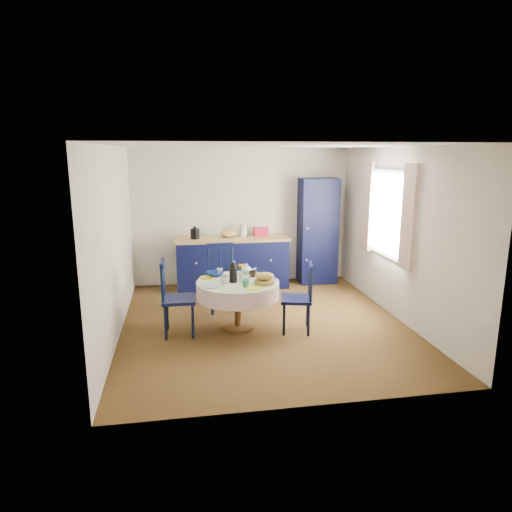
{
  "coord_description": "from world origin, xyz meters",
  "views": [
    {
      "loc": [
        -1.15,
        -6.11,
        2.41
      ],
      "look_at": [
        -0.08,
        0.2,
        0.96
      ],
      "focal_mm": 32.0,
      "sensor_mm": 36.0,
      "label": 1
    }
  ],
  "objects_px": {
    "pantry_cabinet": "(318,231)",
    "chair_right": "(299,297)",
    "mug_b": "(246,283)",
    "mug_d": "(220,271)",
    "cobalt_bowl": "(215,274)",
    "kitchen_counter": "(232,262)",
    "mug_a": "(225,280)",
    "chair_far": "(222,277)",
    "mug_c": "(253,274)",
    "chair_left": "(175,297)",
    "dining_table": "(238,289)"
  },
  "relations": [
    {
      "from": "pantry_cabinet",
      "to": "chair_right",
      "type": "height_order",
      "value": "pantry_cabinet"
    },
    {
      "from": "dining_table",
      "to": "cobalt_bowl",
      "type": "xyz_separation_m",
      "value": [
        -0.29,
        0.33,
        0.15
      ]
    },
    {
      "from": "pantry_cabinet",
      "to": "chair_far",
      "type": "xyz_separation_m",
      "value": [
        -1.93,
        -1.29,
        -0.45
      ]
    },
    {
      "from": "kitchen_counter",
      "to": "mug_a",
      "type": "relative_size",
      "value": 16.01
    },
    {
      "from": "pantry_cabinet",
      "to": "chair_far",
      "type": "distance_m",
      "value": 2.37
    },
    {
      "from": "kitchen_counter",
      "to": "cobalt_bowl",
      "type": "xyz_separation_m",
      "value": [
        -0.44,
        -1.7,
        0.24
      ]
    },
    {
      "from": "mug_c",
      "to": "chair_far",
      "type": "bearing_deg",
      "value": 120.17
    },
    {
      "from": "kitchen_counter",
      "to": "chair_far",
      "type": "relative_size",
      "value": 1.99
    },
    {
      "from": "dining_table",
      "to": "cobalt_bowl",
      "type": "relative_size",
      "value": 4.49
    },
    {
      "from": "cobalt_bowl",
      "to": "kitchen_counter",
      "type": "bearing_deg",
      "value": 75.5
    },
    {
      "from": "mug_b",
      "to": "kitchen_counter",
      "type": "bearing_deg",
      "value": 87.69
    },
    {
      "from": "chair_left",
      "to": "mug_b",
      "type": "bearing_deg",
      "value": -102.59
    },
    {
      "from": "kitchen_counter",
      "to": "mug_a",
      "type": "distance_m",
      "value": 2.14
    },
    {
      "from": "chair_far",
      "to": "chair_right",
      "type": "height_order",
      "value": "chair_far"
    },
    {
      "from": "chair_left",
      "to": "mug_a",
      "type": "xyz_separation_m",
      "value": [
        0.67,
        0.0,
        0.21
      ]
    },
    {
      "from": "mug_b",
      "to": "mug_c",
      "type": "relative_size",
      "value": 0.94
    },
    {
      "from": "pantry_cabinet",
      "to": "mug_d",
      "type": "bearing_deg",
      "value": -137.92
    },
    {
      "from": "chair_right",
      "to": "chair_left",
      "type": "bearing_deg",
      "value": -82.01
    },
    {
      "from": "chair_right",
      "to": "mug_b",
      "type": "xyz_separation_m",
      "value": [
        -0.75,
        -0.06,
        0.25
      ]
    },
    {
      "from": "chair_left",
      "to": "cobalt_bowl",
      "type": "distance_m",
      "value": 0.72
    },
    {
      "from": "pantry_cabinet",
      "to": "chair_right",
      "type": "bearing_deg",
      "value": -110.98
    },
    {
      "from": "chair_left",
      "to": "chair_right",
      "type": "relative_size",
      "value": 1.07
    },
    {
      "from": "chair_far",
      "to": "mug_b",
      "type": "height_order",
      "value": "chair_far"
    },
    {
      "from": "mug_d",
      "to": "chair_right",
      "type": "bearing_deg",
      "value": -32.09
    },
    {
      "from": "pantry_cabinet",
      "to": "chair_far",
      "type": "height_order",
      "value": "pantry_cabinet"
    },
    {
      "from": "pantry_cabinet",
      "to": "dining_table",
      "type": "distance_m",
      "value": 2.81
    },
    {
      "from": "dining_table",
      "to": "mug_a",
      "type": "distance_m",
      "value": 0.26
    },
    {
      "from": "pantry_cabinet",
      "to": "dining_table",
      "type": "height_order",
      "value": "pantry_cabinet"
    },
    {
      "from": "mug_c",
      "to": "cobalt_bowl",
      "type": "relative_size",
      "value": 0.46
    },
    {
      "from": "chair_far",
      "to": "mug_a",
      "type": "relative_size",
      "value": 8.06
    },
    {
      "from": "kitchen_counter",
      "to": "mug_c",
      "type": "xyz_separation_m",
      "value": [
        0.08,
        -1.85,
        0.26
      ]
    },
    {
      "from": "mug_d",
      "to": "cobalt_bowl",
      "type": "distance_m",
      "value": 0.11
    },
    {
      "from": "chair_right",
      "to": "mug_b",
      "type": "relative_size",
      "value": 8.83
    },
    {
      "from": "chair_far",
      "to": "mug_b",
      "type": "xyz_separation_m",
      "value": [
        0.21,
        -1.13,
        0.21
      ]
    },
    {
      "from": "mug_d",
      "to": "kitchen_counter",
      "type": "bearing_deg",
      "value": 77.17
    },
    {
      "from": "pantry_cabinet",
      "to": "cobalt_bowl",
      "type": "xyz_separation_m",
      "value": [
        -2.07,
        -1.8,
        -0.26
      ]
    },
    {
      "from": "pantry_cabinet",
      "to": "chair_far",
      "type": "relative_size",
      "value": 1.89
    },
    {
      "from": "mug_a",
      "to": "mug_b",
      "type": "height_order",
      "value": "same"
    },
    {
      "from": "pantry_cabinet",
      "to": "mug_b",
      "type": "relative_size",
      "value": 17.97
    },
    {
      "from": "chair_right",
      "to": "cobalt_bowl",
      "type": "relative_size",
      "value": 3.8
    },
    {
      "from": "dining_table",
      "to": "chair_right",
      "type": "xyz_separation_m",
      "value": [
        0.81,
        -0.23,
        -0.08
      ]
    },
    {
      "from": "dining_table",
      "to": "mug_a",
      "type": "height_order",
      "value": "dining_table"
    },
    {
      "from": "mug_d",
      "to": "pantry_cabinet",
      "type": "bearing_deg",
      "value": 40.7
    },
    {
      "from": "kitchen_counter",
      "to": "pantry_cabinet",
      "type": "distance_m",
      "value": 1.71
    },
    {
      "from": "mug_b",
      "to": "mug_d",
      "type": "bearing_deg",
      "value": 111.3
    },
    {
      "from": "mug_c",
      "to": "mug_d",
      "type": "bearing_deg",
      "value": 152.93
    },
    {
      "from": "chair_right",
      "to": "pantry_cabinet",
      "type": "bearing_deg",
      "value": 171.44
    },
    {
      "from": "pantry_cabinet",
      "to": "mug_c",
      "type": "distance_m",
      "value": 2.5
    },
    {
      "from": "dining_table",
      "to": "chair_right",
      "type": "height_order",
      "value": "dining_table"
    },
    {
      "from": "kitchen_counter",
      "to": "dining_table",
      "type": "relative_size",
      "value": 1.81
    }
  ]
}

